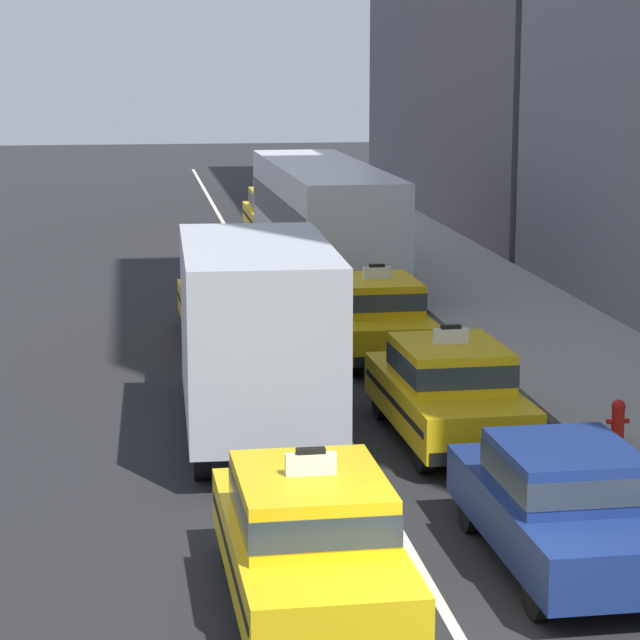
% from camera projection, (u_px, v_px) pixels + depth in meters
% --- Properties ---
extents(lane_stripe_left_right, '(0.14, 80.00, 0.01)m').
position_uv_depth(lane_stripe_left_right, '(273.00, 310.00, 32.97)').
color(lane_stripe_left_right, silver).
rests_on(lane_stripe_left_right, ground).
extents(sidewalk_curb, '(4.00, 90.00, 0.15)m').
position_uv_depth(sidewalk_curb, '(559.00, 344.00, 28.87)').
color(sidewalk_curb, '#9E9993').
rests_on(sidewalk_curb, ground).
extents(taxi_left_nearest, '(1.89, 4.59, 1.96)m').
position_uv_depth(taxi_left_nearest, '(309.00, 539.00, 15.11)').
color(taxi_left_nearest, black).
rests_on(taxi_left_nearest, ground).
extents(box_truck_left_second, '(2.41, 7.01, 3.27)m').
position_uv_depth(box_truck_left_second, '(254.00, 328.00, 22.10)').
color(box_truck_left_second, black).
rests_on(box_truck_left_second, ground).
extents(taxi_left_third, '(1.91, 4.60, 1.96)m').
position_uv_depth(taxi_left_third, '(225.00, 302.00, 29.31)').
color(taxi_left_third, black).
rests_on(taxi_left_third, ground).
extents(sedan_right_nearest, '(1.84, 4.33, 1.58)m').
position_uv_depth(sedan_right_nearest, '(563.00, 502.00, 16.42)').
color(sedan_right_nearest, black).
rests_on(sedan_right_nearest, ground).
extents(taxi_right_second, '(1.93, 4.60, 1.96)m').
position_uv_depth(taxi_right_second, '(448.00, 390.00, 21.73)').
color(taxi_right_second, black).
rests_on(taxi_right_second, ground).
extents(taxi_right_third, '(1.89, 4.59, 1.96)m').
position_uv_depth(taxi_right_third, '(375.00, 315.00, 27.82)').
color(taxi_right_third, black).
rests_on(taxi_right_third, ground).
extents(bus_right_fourth, '(2.71, 11.24, 3.22)m').
position_uv_depth(bus_right_fourth, '(322.00, 217.00, 36.46)').
color(bus_right_fourth, black).
rests_on(bus_right_fourth, ground).
extents(taxi_right_fifth, '(1.83, 4.57, 1.96)m').
position_uv_depth(taxi_right_fifth, '(275.00, 212.00, 45.38)').
color(taxi_right_fifth, black).
rests_on(taxi_right_fifth, ground).
extents(fire_hydrant, '(0.36, 0.22, 0.73)m').
position_uv_depth(fire_hydrant, '(618.00, 420.00, 21.17)').
color(fire_hydrant, red).
rests_on(fire_hydrant, sidewalk_curb).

